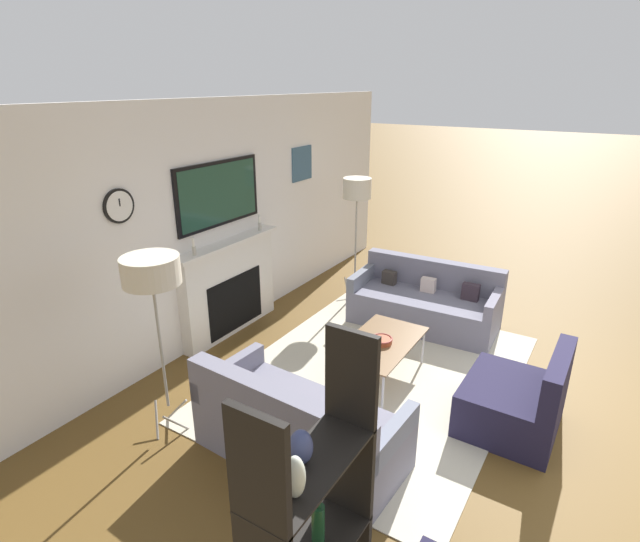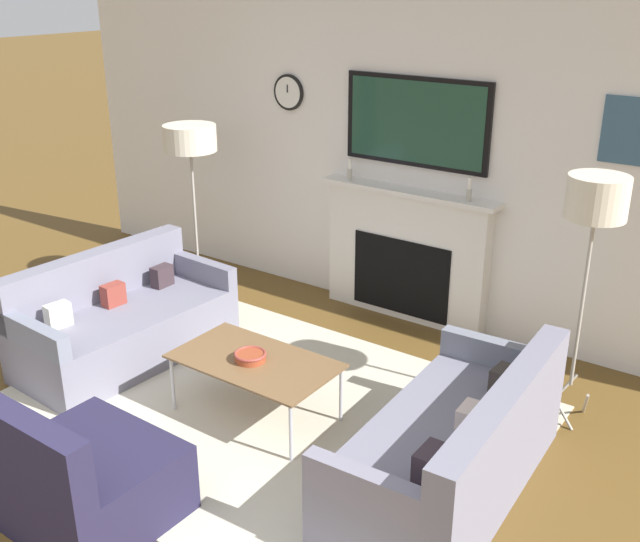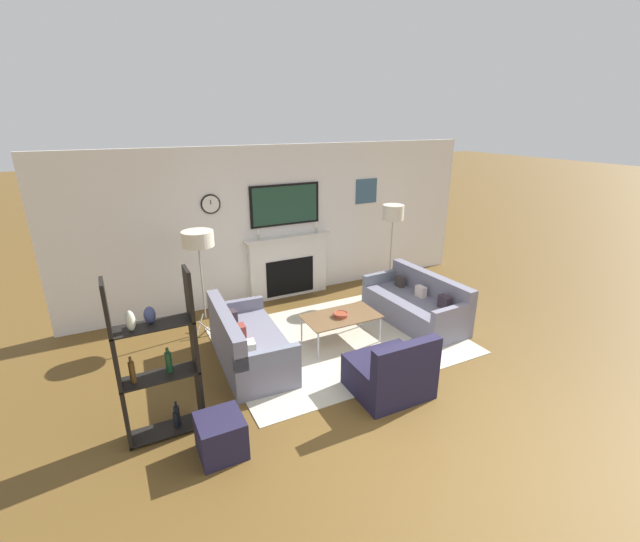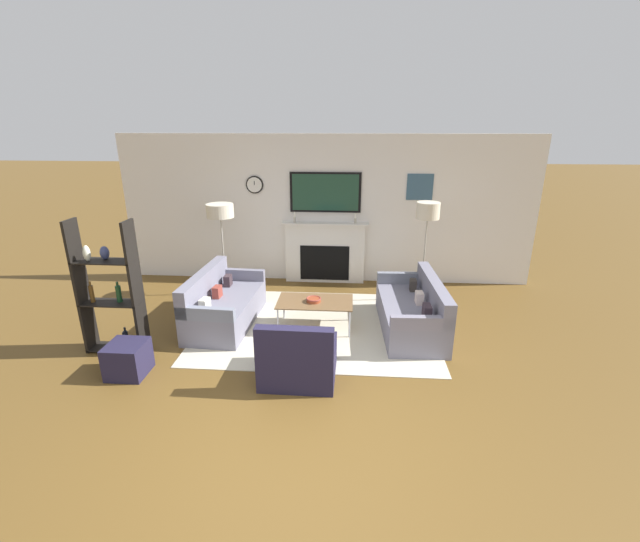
# 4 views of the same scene
# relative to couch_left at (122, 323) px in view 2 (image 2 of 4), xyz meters

# --- Properties ---
(fireplace_wall) EXTENTS (7.58, 0.28, 2.70)m
(fireplace_wall) POSITION_rel_couch_left_xyz_m (1.41, 2.02, 0.95)
(fireplace_wall) COLOR white
(fireplace_wall) RESTS_ON ground_plane
(area_rug) EXTENTS (3.42, 2.59, 0.01)m
(area_rug) POSITION_rel_couch_left_xyz_m (1.41, -0.00, -0.28)
(area_rug) COLOR beige
(area_rug) RESTS_ON ground_plane
(couch_left) EXTENTS (0.89, 1.69, 0.80)m
(couch_left) POSITION_rel_couch_left_xyz_m (0.00, 0.00, 0.00)
(couch_left) COLOR slate
(couch_left) RESTS_ON ground_plane
(couch_right) EXTENTS (0.88, 1.78, 0.77)m
(couch_right) POSITION_rel_couch_left_xyz_m (2.82, -0.00, -0.01)
(couch_right) COLOR slate
(couch_right) RESTS_ON ground_plane
(armchair) EXTENTS (0.87, 0.79, 0.80)m
(armchair) POSITION_rel_couch_left_xyz_m (1.31, -1.40, -0.02)
(armchair) COLOR #211D37
(armchair) RESTS_ON ground_plane
(coffee_table) EXTENTS (1.09, 0.62, 0.43)m
(coffee_table) POSITION_rel_couch_left_xyz_m (1.39, -0.06, 0.12)
(coffee_table) COLOR brown
(coffee_table) RESTS_ON ground_plane
(decorative_bowl) EXTENTS (0.22, 0.22, 0.06)m
(decorative_bowl) POSITION_rel_couch_left_xyz_m (1.37, -0.08, 0.17)
(decorative_bowl) COLOR #983F24
(decorative_bowl) RESTS_ON coffee_table
(floor_lamp_left) EXTENTS (0.45, 0.45, 1.61)m
(floor_lamp_left) POSITION_rel_couch_left_xyz_m (-0.29, 1.14, 1.19)
(floor_lamp_left) COLOR #9E998E
(floor_lamp_left) RESTS_ON ground_plane
(floor_lamp_right) EXTENTS (0.37, 0.37, 1.68)m
(floor_lamp_right) POSITION_rel_couch_left_xyz_m (3.11, 1.14, 1.23)
(floor_lamp_right) COLOR #9E998E
(floor_lamp_right) RESTS_ON ground_plane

